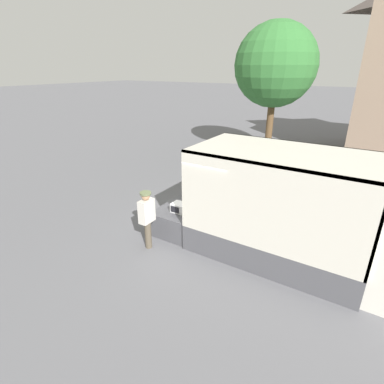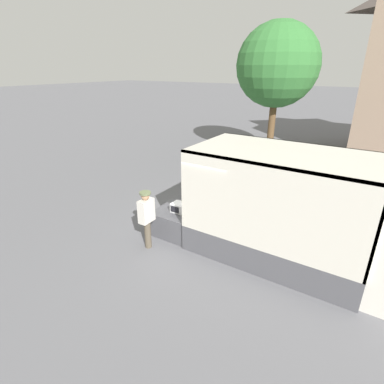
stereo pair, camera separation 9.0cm
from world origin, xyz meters
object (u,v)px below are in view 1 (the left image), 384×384
Objects in this scene: box_truck at (340,239)px; worker_person at (147,215)px; street_tree at (275,66)px; microwave at (180,208)px; portable_generator at (196,192)px.

box_truck reaches higher than worker_person.
box_truck is 10.95m from street_tree.
street_tree reaches higher than box_truck.
worker_person is 0.24× the size of street_tree.
worker_person reaches higher than microwave.
microwave is 0.60× the size of portable_generator.
microwave is 1.14m from worker_person.
microwave is at bearing -86.08° from street_tree.
street_tree reaches higher than microwave.
portable_generator is 2.20m from worker_person.
microwave is 1.11m from portable_generator.
microwave is 0.07× the size of street_tree.
street_tree is (-4.86, 9.04, 3.81)m from box_truck.
box_truck is at bearing -7.29° from portable_generator.
microwave is 0.27× the size of worker_person.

